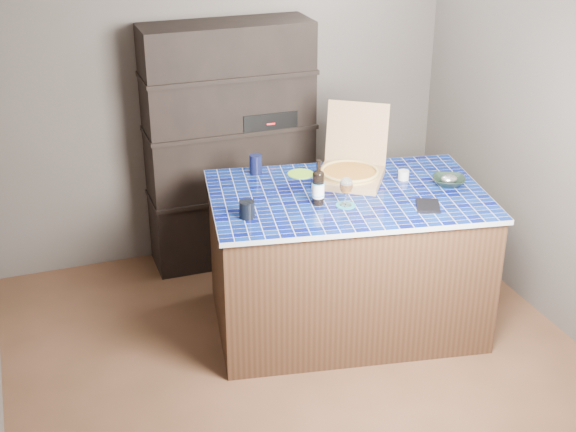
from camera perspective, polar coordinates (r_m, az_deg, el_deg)
name	(u,v)px	position (r m, az deg, el deg)	size (l,w,h in m)	color
room	(304,177)	(4.41, 1.14, 2.76)	(3.50, 3.50, 3.50)	brown
shelving_unit	(230,146)	(5.89, -4.12, 5.00)	(1.20, 0.41, 1.80)	black
kitchen_island	(346,260)	(5.20, 4.13, -3.11)	(1.87, 1.36, 0.94)	#3F2718
pizza_box	(350,170)	(5.18, 4.45, 3.25)	(0.61, 0.64, 0.44)	#986C4E
mead_bottle	(318,187)	(4.80, 2.17, 2.08)	(0.08, 0.08, 0.28)	black
teal_trivet	(346,205)	(4.82, 4.12, 0.76)	(0.12, 0.12, 0.01)	#197486
wine_glass	(346,186)	(4.77, 4.17, 2.13)	(0.08, 0.08, 0.18)	white
tumbler	(247,210)	(4.65, -2.93, 0.46)	(0.09, 0.09, 0.10)	black
dvd_case	(428,206)	(4.87, 9.93, 0.73)	(0.13, 0.19, 0.01)	black
bowl	(449,181)	(5.20, 11.37, 2.46)	(0.20, 0.20, 0.05)	black
foil_contents	(449,179)	(5.20, 11.38, 2.61)	(0.11, 0.09, 0.05)	silver
white_jar	(403,175)	(5.23, 8.21, 2.90)	(0.07, 0.07, 0.06)	silver
navy_cup	(256,164)	(5.27, -2.31, 3.70)	(0.08, 0.08, 0.13)	black
green_trivet	(301,174)	(5.27, 0.91, 3.02)	(0.17, 0.17, 0.01)	#7BC82B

